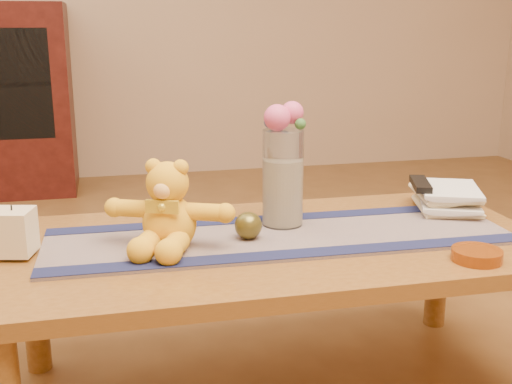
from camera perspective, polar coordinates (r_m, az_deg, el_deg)
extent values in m
cube|color=brown|center=(1.67, 1.67, -4.87)|extent=(1.40, 0.70, 0.04)
cylinder|color=brown|center=(1.99, -19.06, -9.39)|extent=(0.07, 0.07, 0.41)
cylinder|color=brown|center=(2.24, 15.81, -6.40)|extent=(0.07, 0.07, 0.41)
cube|color=#171E40|center=(1.68, 2.18, -3.96)|extent=(1.21, 0.38, 0.01)
cube|color=#14183C|center=(1.54, 3.49, -5.48)|extent=(1.20, 0.09, 0.00)
cube|color=#14183C|center=(1.81, 1.06, -2.36)|extent=(1.20, 0.09, 0.00)
cube|color=beige|center=(1.63, -20.67, -3.33)|extent=(0.11, 0.11, 0.11)
cylinder|color=black|center=(1.62, -20.86, -1.31)|extent=(0.00, 0.00, 0.01)
cylinder|color=silver|center=(1.73, 2.40, 1.24)|extent=(0.11, 0.11, 0.26)
cylinder|color=beige|center=(1.74, 2.38, -0.01)|extent=(0.09, 0.09, 0.18)
sphere|color=#D34A7F|center=(1.68, 1.89, 6.60)|extent=(0.07, 0.07, 0.07)
sphere|color=#D34A7F|center=(1.71, 3.23, 7.05)|extent=(0.06, 0.06, 0.06)
sphere|color=#445995|center=(1.73, 2.46, 6.61)|extent=(0.04, 0.04, 0.04)
sphere|color=#445995|center=(1.71, 1.30, 6.23)|extent=(0.04, 0.04, 0.04)
sphere|color=#33662D|center=(1.69, 3.95, 6.04)|extent=(0.03, 0.03, 0.03)
sphere|color=#4E471A|center=(1.64, -0.69, -2.98)|extent=(0.09, 0.09, 0.07)
imported|color=#F6E9BE|center=(1.97, 14.20, -1.33)|extent=(0.22, 0.26, 0.02)
imported|color=#F6E9BE|center=(1.96, 14.39, -0.84)|extent=(0.24, 0.27, 0.02)
imported|color=#F6E9BE|center=(1.96, 14.08, -0.24)|extent=(0.21, 0.25, 0.02)
imported|color=#F6E9BE|center=(1.95, 14.43, 0.25)|extent=(0.24, 0.27, 0.02)
cube|color=black|center=(1.94, 14.38, 0.70)|extent=(0.09, 0.17, 0.02)
cylinder|color=#BF5914|center=(1.60, 18.98, -5.31)|extent=(0.14, 0.14, 0.03)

